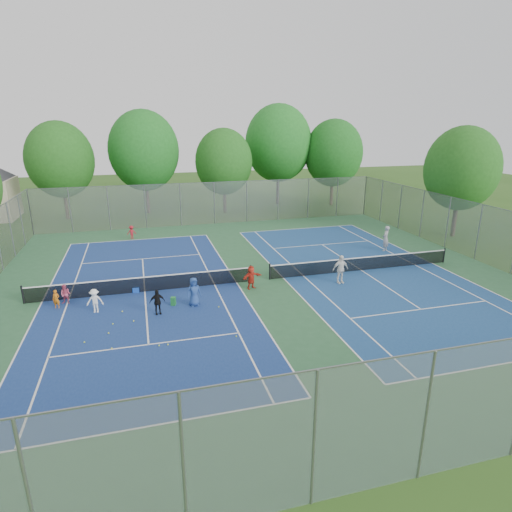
{
  "coord_description": "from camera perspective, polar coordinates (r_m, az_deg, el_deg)",
  "views": [
    {
      "loc": [
        -6.88,
        -23.97,
        9.52
      ],
      "look_at": [
        0.0,
        1.0,
        1.3
      ],
      "focal_mm": 30.0,
      "sensor_mm": 36.0,
      "label": 1
    }
  ],
  "objects": [
    {
      "name": "tennis_ball_3",
      "position": [
        22.25,
        -16.0,
        -8.37
      ],
      "size": [
        0.07,
        0.07,
        0.07
      ],
      "primitive_type": "sphere",
      "color": "#E2F338",
      "rests_on": "ground"
    },
    {
      "name": "fence_south",
      "position": [
        12.94,
        21.71,
        -19.36
      ],
      "size": [
        32.0,
        0.1,
        4.0
      ],
      "primitive_type": "cube",
      "color": "gray",
      "rests_on": "ground"
    },
    {
      "name": "tennis_ball_6",
      "position": [
        20.02,
        -2.65,
        -10.69
      ],
      "size": [
        0.07,
        0.07,
        0.07
      ],
      "primitive_type": "sphere",
      "color": "#AED130",
      "rests_on": "ground"
    },
    {
      "name": "ball_hopper",
      "position": [
        23.55,
        -10.97,
        -5.95
      ],
      "size": [
        0.31,
        0.31,
        0.47
      ],
      "primitive_type": "cube",
      "rotation": [
        0.0,
        0.0,
        -0.39
      ],
      "color": "#248737",
      "rests_on": "ground"
    },
    {
      "name": "student_e",
      "position": [
        23.14,
        -8.28,
        -4.75
      ],
      "size": [
        0.87,
        0.66,
        1.59
      ],
      "primitive_type": "imported",
      "rotation": [
        0.0,
        0.0,
        0.22
      ],
      "color": "navy",
      "rests_on": "ground"
    },
    {
      "name": "tennis_ball_5",
      "position": [
        20.06,
        -18.67,
        -11.64
      ],
      "size": [
        0.07,
        0.07,
        0.07
      ],
      "primitive_type": "sphere",
      "color": "yellow",
      "rests_on": "ground"
    },
    {
      "name": "tree_nl",
      "position": [
        47.08,
        -14.71,
        13.43
      ],
      "size": [
        7.2,
        7.2,
        10.69
      ],
      "color": "#443326",
      "rests_on": "ground"
    },
    {
      "name": "tree_nc",
      "position": [
        46.03,
        -4.32,
        12.41
      ],
      "size": [
        6.0,
        6.0,
        8.85
      ],
      "color": "#443326",
      "rests_on": "ground"
    },
    {
      "name": "net_right",
      "position": [
        29.15,
        13.93,
        -1.05
      ],
      "size": [
        12.87,
        0.1,
        0.91
      ],
      "primitive_type": "cube",
      "color": "black",
      "rests_on": "ground"
    },
    {
      "name": "tennis_ball_0",
      "position": [
        22.25,
        -18.54,
        -8.61
      ],
      "size": [
        0.07,
        0.07,
        0.07
      ],
      "primitive_type": "sphere",
      "color": "#BAE435",
      "rests_on": "ground"
    },
    {
      "name": "tennis_ball_7",
      "position": [
        23.46,
        -17.4,
        -7.1
      ],
      "size": [
        0.07,
        0.07,
        0.07
      ],
      "primitive_type": "sphere",
      "color": "#D2E234",
      "rests_on": "ground"
    },
    {
      "name": "tennis_ball_9",
      "position": [
        19.73,
        -11.65,
        -11.53
      ],
      "size": [
        0.07,
        0.07,
        0.07
      ],
      "primitive_type": "sphere",
      "color": "#E1F238",
      "rests_on": "ground"
    },
    {
      "name": "fence_east",
      "position": [
        33.98,
        27.53,
        2.8
      ],
      "size": [
        0.1,
        32.0,
        4.0
      ],
      "primitive_type": "cube",
      "rotation": [
        0.0,
        0.0,
        1.57
      ],
      "color": "gray",
      "rests_on": "ground"
    },
    {
      "name": "fence_north",
      "position": [
        41.25,
        -5.59,
        7.02
      ],
      "size": [
        32.0,
        0.1,
        4.0
      ],
      "primitive_type": "cube",
      "color": "gray",
      "rests_on": "ground"
    },
    {
      "name": "tennis_ball_1",
      "position": [
        20.98,
        -21.91,
        -10.66
      ],
      "size": [
        0.07,
        0.07,
        0.07
      ],
      "primitive_type": "sphere",
      "color": "#AFD331",
      "rests_on": "ground"
    },
    {
      "name": "student_a",
      "position": [
        25.04,
        -25.09,
        -5.24
      ],
      "size": [
        0.42,
        0.33,
        1.03
      ],
      "primitive_type": "imported",
      "rotation": [
        0.0,
        0.0,
        -0.25
      ],
      "color": "#CE6A13",
      "rests_on": "ground"
    },
    {
      "name": "ball_crate",
      "position": [
        25.85,
        -15.68,
        -4.32
      ],
      "size": [
        0.42,
        0.42,
        0.31
      ],
      "primitive_type": "cube",
      "rotation": [
        0.0,
        0.0,
        -0.18
      ],
      "color": "blue",
      "rests_on": "ground"
    },
    {
      "name": "tree_nw",
      "position": [
        46.66,
        -24.67,
        11.59
      ],
      "size": [
        6.4,
        6.4,
        9.58
      ],
      "color": "#443326",
      "rests_on": "ground"
    },
    {
      "name": "tennis_ball_2",
      "position": [
        21.42,
        -19.06,
        -9.73
      ],
      "size": [
        0.07,
        0.07,
        0.07
      ],
      "primitive_type": "sphere",
      "color": "yellow",
      "rests_on": "ground"
    },
    {
      "name": "child_far_baseline",
      "position": [
        37.38,
        -16.25,
        3.05
      ],
      "size": [
        0.78,
        0.49,
        1.15
      ],
      "primitive_type": "imported",
      "rotation": [
        0.0,
        0.0,
        3.23
      ],
      "color": "maroon",
      "rests_on": "ground"
    },
    {
      "name": "student_d",
      "position": [
        22.52,
        -13.03,
        -6.0
      ],
      "size": [
        0.83,
        0.43,
        1.35
      ],
      "primitive_type": "imported",
      "rotation": [
        0.0,
        0.0,
        0.13
      ],
      "color": "black",
      "rests_on": "ground"
    },
    {
      "name": "tree_side_e",
      "position": [
        39.78,
        25.74,
        10.46
      ],
      "size": [
        6.0,
        6.0,
        9.2
      ],
      "color": "#443326",
      "rests_on": "ground"
    },
    {
      "name": "tree_nr",
      "position": [
        50.59,
        3.01,
        14.78
      ],
      "size": [
        7.6,
        7.6,
        11.42
      ],
      "color": "#443326",
      "rests_on": "ground"
    },
    {
      "name": "court_pad",
      "position": [
        26.69,
        0.57,
        -3.27
      ],
      "size": [
        32.0,
        32.0,
        0.01
      ],
      "primitive_type": "cube",
      "color": "#2B5C37",
      "rests_on": "ground"
    },
    {
      "name": "court_right",
      "position": [
        29.29,
        13.86,
        -1.86
      ],
      "size": [
        10.97,
        23.77,
        0.01
      ],
      "primitive_type": "cube",
      "color": "navy",
      "rests_on": "court_pad"
    },
    {
      "name": "tennis_ball_4",
      "position": [
        19.73,
        -12.8,
        -11.61
      ],
      "size": [
        0.07,
        0.07,
        0.07
      ],
      "primitive_type": "sphere",
      "color": "#CBEE37",
      "rests_on": "ground"
    },
    {
      "name": "tennis_ball_8",
      "position": [
        23.01,
        -5.0,
        -6.81
      ],
      "size": [
        0.07,
        0.07,
        0.07
      ],
      "primitive_type": "sphere",
      "color": "gold",
      "rests_on": "ground"
    },
    {
      "name": "court_left",
      "position": [
        25.79,
        -14.61,
        -4.62
      ],
      "size": [
        10.97,
        23.77,
        0.01
      ],
      "primitive_type": "cube",
      "color": "navy",
      "rests_on": "court_pad"
    },
    {
      "name": "instructor",
      "position": [
        33.92,
        16.89,
        2.24
      ],
      "size": [
        0.85,
        0.8,
        1.95
      ],
      "primitive_type": "imported",
      "rotation": [
        0.0,
        0.0,
        3.8
      ],
      "color": "#99999C",
      "rests_on": "ground"
    },
    {
      "name": "teen_court_b",
      "position": [
        26.47,
        11.19,
        -1.75
      ],
      "size": [
        1.08,
        0.52,
        1.79
      ],
      "primitive_type": "imported",
      "rotation": [
        0.0,
        0.0,
        0.08
      ],
      "color": "white",
      "rests_on": "ground"
    },
    {
      "name": "student_f",
      "position": [
        25.19,
        -0.64,
        -2.86
      ],
      "size": [
        1.38,
        0.88,
        1.42
      ],
      "primitive_type": "imported",
      "rotation": [
        0.0,
        0.0,
        0.38
      ],
      "color": "red",
      "rests_on": "ground"
    },
    {
      "name": "ground",
      "position": [
        26.7,
        0.57,
        -3.29
      ],
      "size": [
        120.0,
        120.0,
        0.0
      ],
      "primitive_type": "plane",
      "color": "#2B5119",
      "rests_on": "ground"
    },
    {
      "name": "tree_ne",
      "position": [
        51.04,
        10.3,
        13.34
      ],
      "size": [
        6.6,
        6.6,
        9.77
      ],
      "color": "#443326",
      "rests_on": "ground"
    },
    {
      "name": "student_b",
      "position": [
        25.39,
        -24.06,
        -4.68
      ],
      "size": [
        0.64,
        0.56,
        1.11
      ],
      "primitive_type": "imported",
      "rotation": [
        0.0,
        0.0,
        -0.3
      ],
      "color": "#CC4F6E",
      "rests_on": "ground"
    },
    {
      "name": "net_left",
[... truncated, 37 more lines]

